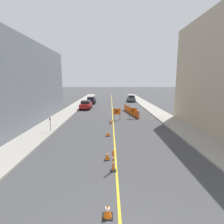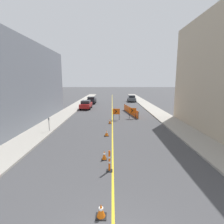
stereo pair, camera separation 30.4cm
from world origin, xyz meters
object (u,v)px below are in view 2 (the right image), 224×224
arrow_barricade_primary (117,112)px  parked_car_curb_near (87,105)px  traffic_cone_fourth (111,121)px  parked_car_curb_mid (92,100)px  arrow_barricade_secondary (133,111)px  parking_meter_near_curb (50,121)px  traffic_cone_third (107,133)px  traffic_cone_nearest (102,211)px  traffic_cone_second (105,155)px  parked_car_curb_far (132,98)px  delineator_post_front (110,162)px

arrow_barricade_primary → parked_car_curb_near: (-5.40, 9.45, -0.27)m
traffic_cone_fourth → parked_car_curb_mid: bearing=103.1°
arrow_barricade_secondary → parking_meter_near_curb: 11.24m
traffic_cone_third → traffic_cone_nearest: bearing=-89.4°
traffic_cone_second → arrow_barricade_primary: size_ratio=0.41×
traffic_cone_nearest → arrow_barricade_secondary: (3.24, 17.73, 0.78)m
traffic_cone_third → traffic_cone_second: bearing=-90.0°
traffic_cone_third → parked_car_curb_far: size_ratio=0.13×
parked_car_curb_near → parked_car_curb_far: same height
delineator_post_front → traffic_cone_nearest: bearing=-94.4°
traffic_cone_second → parked_car_curb_near: size_ratio=0.14×
traffic_cone_nearest → arrow_barricade_primary: (0.98, 16.87, 0.80)m
traffic_cone_third → parked_car_curb_mid: parked_car_curb_mid is taller
traffic_cone_fourth → parking_meter_near_curb: parking_meter_near_curb is taller
traffic_cone_third → parked_car_curb_far: bearing=78.9°
arrow_barricade_primary → arrow_barricade_secondary: arrow_barricade_primary is taller
traffic_cone_fourth → arrow_barricade_primary: size_ratio=0.36×
delineator_post_front → arrow_barricade_primary: (0.71, 13.41, 0.53)m
parked_car_curb_near → traffic_cone_third: bearing=-73.5°
delineator_post_front → traffic_cone_second: bearing=103.8°
traffic_cone_third → traffic_cone_fourth: bearing=86.9°
arrow_barricade_secondary → parking_meter_near_curb: parking_meter_near_curb is taller
traffic_cone_fourth → parked_car_curb_mid: 19.74m
arrow_barricade_secondary → parking_meter_near_curb: size_ratio=1.06×
traffic_cone_nearest → parked_car_curb_near: parked_car_curb_near is taller
delineator_post_front → parked_car_curb_far: size_ratio=0.29×
delineator_post_front → parked_car_curb_mid: size_ratio=0.29×
arrow_barricade_secondary → traffic_cone_nearest: bearing=-98.3°
arrow_barricade_primary → arrow_barricade_secondary: 2.42m
traffic_cone_third → parked_car_curb_near: 16.91m
traffic_cone_nearest → arrow_barricade_secondary: 18.04m
traffic_cone_fourth → arrow_barricade_secondary: size_ratio=0.37×
parked_car_curb_near → parked_car_curb_far: size_ratio=1.00×
traffic_cone_second → parking_meter_near_curb: (-5.84, 6.28, 0.81)m
delineator_post_front → arrow_barricade_secondary: bearing=78.2°
parked_car_curb_far → parked_car_curb_mid: bearing=-155.6°
traffic_cone_fourth → parked_car_curb_mid: parked_car_curb_mid is taller
arrow_barricade_secondary → parking_meter_near_curb: bearing=-142.6°
arrow_barricade_secondary → parked_car_curb_mid: size_ratio=0.34×
delineator_post_front → parking_meter_near_curb: 9.95m
delineator_post_front → arrow_barricade_secondary: (2.97, 14.27, 0.51)m
delineator_post_front → parking_meter_near_curb: bearing=128.6°
delineator_post_front → parked_car_curb_far: parked_car_curb_far is taller
arrow_barricade_secondary → parked_car_curb_near: parked_car_curb_near is taller
traffic_cone_third → arrow_barricade_primary: 7.02m
traffic_cone_second → parked_car_curb_mid: (-4.22, 29.11, 0.49)m
traffic_cone_fourth → delineator_post_front: size_ratio=0.45×
parked_car_curb_near → parking_meter_near_curb: bearing=-94.0°
arrow_barricade_primary → parked_car_curb_far: parked_car_curb_far is taller
parking_meter_near_curb → parked_car_curb_near: bearing=84.3°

